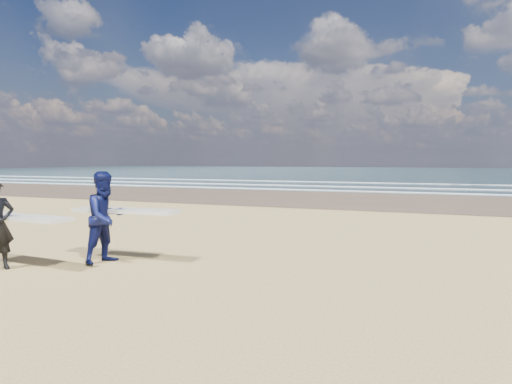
% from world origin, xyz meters
% --- Properties ---
extents(surfer_near, '(2.23, 1.03, 1.64)m').
position_xyz_m(surfer_near, '(0.38, -0.12, 0.84)').
color(surfer_near, black).
rests_on(surfer_near, ground).
extents(surfer_far, '(2.23, 1.18, 1.78)m').
position_xyz_m(surfer_far, '(1.79, 1.08, 0.90)').
color(surfer_far, '#0B103E').
rests_on(surfer_far, ground).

